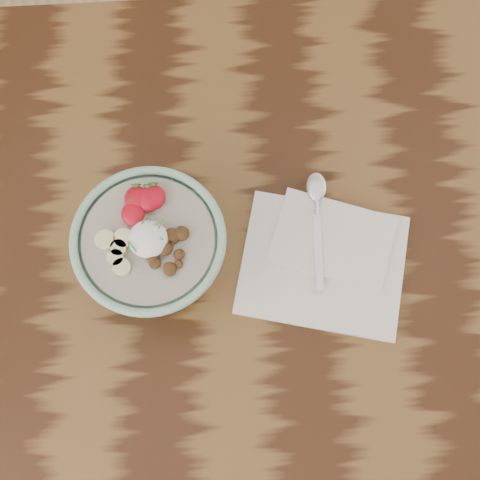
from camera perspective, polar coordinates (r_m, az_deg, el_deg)
The scene contains 4 objects.
table at distance 108.33cm, azimuth 4.41°, elevation -2.30°, with size 160.00×90.00×75.00cm.
breakfast_bowl at distance 92.66cm, azimuth -7.53°, elevation -0.66°, with size 20.78×20.78×13.65cm.
napkin at distance 98.87cm, azimuth 7.25°, elevation -1.65°, with size 27.36×24.08×1.45cm.
spoon at distance 100.03cm, azimuth 6.57°, elevation 3.17°, with size 3.30×18.19×0.95cm.
Camera 1 is at (-9.86, -25.85, 170.44)cm, focal length 50.00 mm.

